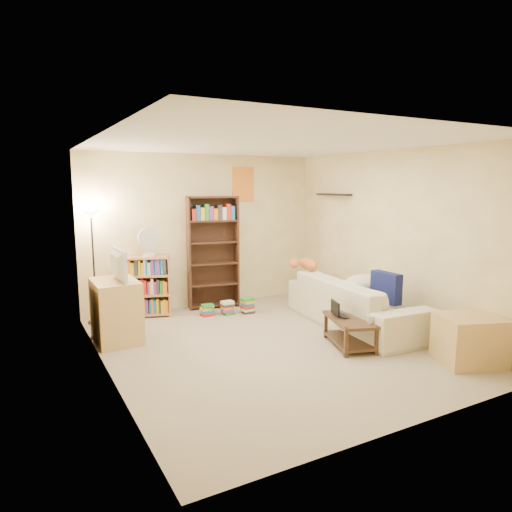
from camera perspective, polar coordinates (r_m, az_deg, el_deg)
name	(u,v)px	position (r m, az deg, el deg)	size (l,w,h in m)	color
room	(274,217)	(5.56, 2.22, 4.90)	(4.50, 4.54, 2.52)	tan
sofa	(355,302)	(6.72, 12.30, -5.66)	(1.10, 2.42, 0.69)	beige
navy_pillow	(386,287)	(6.33, 15.94, -3.79)	(0.45, 0.14, 0.41)	#12184F
cream_blanket	(363,284)	(6.81, 13.24, -3.38)	(0.63, 0.45, 0.27)	silver
tabby_cat	(306,264)	(7.20, 6.21, -0.98)	(0.54, 0.22, 0.19)	orange
coffee_table	(350,329)	(5.90, 11.66, -8.92)	(0.68, 0.91, 0.36)	#482C1B
laptop	(344,315)	(5.94, 10.91, -7.26)	(0.22, 0.30, 0.02)	black
laptop_screen	(335,308)	(5.88, 9.87, -6.43)	(0.01, 0.27, 0.18)	white
mug	(371,319)	(5.70, 14.12, -7.68)	(0.15, 0.15, 0.10)	white
tv_remote	(349,311)	(6.13, 11.54, -6.80)	(0.05, 0.14, 0.02)	black
tv_stand	(116,311)	(6.19, -17.09, -6.58)	(0.53, 0.75, 0.80)	tan
television	(114,265)	(6.06, -17.35, -1.08)	(0.10, 0.70, 0.40)	black
tall_bookshelf	(213,249)	(7.47, -5.40, 0.83)	(0.86, 0.42, 1.83)	#3F2418
short_bookshelf	(146,286)	(7.21, -13.54, -3.71)	(0.78, 0.50, 0.93)	tan
desk_fan	(149,241)	(7.06, -13.24, 1.81)	(0.33, 0.19, 0.45)	silver
floor_lamp	(92,233)	(6.92, -19.82, 2.70)	(0.28, 0.28, 1.66)	black
side_table	(324,291)	(7.73, 8.48, -4.32)	(0.45, 0.45, 0.51)	tan
end_cabinet	(470,340)	(5.76, 25.14, -9.48)	(0.66, 0.55, 0.55)	tan
book_stacks	(230,307)	(7.19, -3.24, -6.44)	(0.82, 0.35, 0.25)	red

